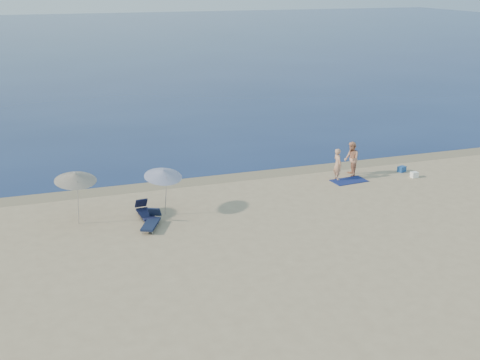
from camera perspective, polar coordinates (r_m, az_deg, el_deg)
The scene contains 11 objects.
sea at distance 112.33m, azimuth -12.50°, elevation 12.90°, with size 240.00×160.00×0.01m, color #0C1C4A.
wet_sand_strip at distance 34.70m, azimuth 3.52°, elevation 0.74°, with size 240.00×1.60×0.00m, color #847254.
person_left at distance 33.59m, azimuth 9.24°, elevation 1.49°, with size 0.65×0.42×1.78m, color tan.
person_right at distance 34.38m, azimuth 10.52°, elevation 1.97°, with size 0.95×0.74×1.95m, color tan.
beach_towel at distance 33.70m, azimuth 10.30°, elevation -0.07°, with size 1.92×1.07×0.03m, color #101950.
white_bag at distance 35.11m, azimuth 16.20°, elevation 0.49°, with size 0.37×0.32×0.32m, color white.
blue_cooler at distance 35.93m, azimuth 15.09°, elevation 1.01°, with size 0.45×0.32×0.32m, color #1B4994.
umbrella_near at distance 28.28m, azimuth -7.29°, elevation 0.61°, with size 2.13×2.16×2.36m.
umbrella_far at distance 27.95m, azimuth -15.34°, elevation 0.27°, with size 2.30×2.33×2.55m.
lounger_left at distance 28.47m, azimuth -9.00°, elevation -3.02°, with size 0.72×1.76×0.76m.
lounger_right at distance 27.33m, azimuth -8.40°, elevation -3.94°, with size 1.23×1.78×0.75m.
Camera 1 is at (-12.57, -11.11, 10.75)m, focal length 45.00 mm.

